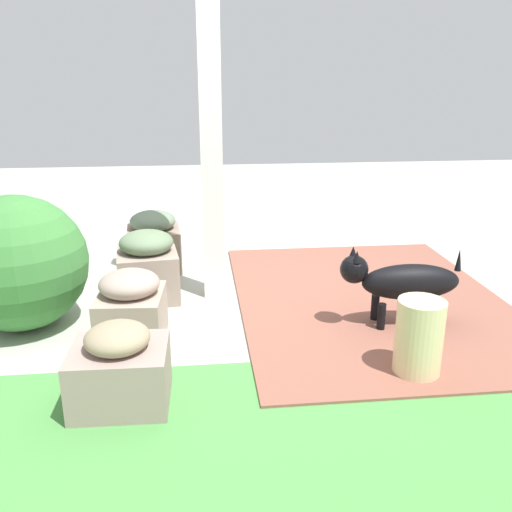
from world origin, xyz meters
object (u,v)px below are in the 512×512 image
Objects in this scene: stone_planter_mid at (131,308)px; terracotta_pot_tall at (13,239)px; stone_planter_near at (148,266)px; stone_planter_far at (120,368)px; dog at (402,281)px; stone_planter_nearest at (154,241)px; porch_pillar at (210,117)px; round_shrub at (18,263)px; ceramic_urn at (419,338)px.

stone_planter_mid is 0.78× the size of terracotta_pot_tall.
stone_planter_far is at bearing 88.70° from stone_planter_near.
stone_planter_mid is 0.59× the size of dog.
stone_planter_nearest is 1.07× the size of stone_planter_mid.
stone_planter_mid is at bearing 53.36° from porch_pillar.
stone_planter_far is (0.49, 1.32, -1.04)m from porch_pillar.
porch_pillar is 5.56× the size of stone_planter_mid.
stone_planter_near is (0.00, 0.62, 0.01)m from stone_planter_nearest.
stone_planter_nearest is 1.19m from terracotta_pot_tall.
porch_pillar is 4.36× the size of terracotta_pot_tall.
stone_planter_far is at bearing 117.20° from terracotta_pot_tall.
stone_planter_near is 0.84m from round_shrub.
porch_pillar is at bearing -50.83° from ceramic_urn.
stone_planter_near is at bearing 1.42° from porch_pillar.
stone_planter_nearest reaches higher than ceramic_urn.
stone_planter_mid is (0.50, 0.67, -1.02)m from porch_pillar.
round_shrub is at bearing -22.35° from stone_planter_mid.
porch_pillar reaches higher than stone_planter_nearest.
ceramic_urn is at bearing 159.16° from round_shrub.
stone_planter_nearest is at bearing -53.12° from porch_pillar.
porch_pillar is 1.25m from stone_planter_nearest.
stone_planter_near is 0.65× the size of dog.
stone_planter_nearest is 0.58× the size of round_shrub.
terracotta_pot_tall reaches higher than stone_planter_nearest.
porch_pillar is 5.19× the size of stone_planter_nearest.
stone_planter_mid reaches higher than stone_planter_far.
stone_planter_near reaches higher than ceramic_urn.
terracotta_pot_tall reaches higher than stone_planter_mid.
stone_planter_nearest is 1.15× the size of ceramic_urn.
dog reaches higher than ceramic_urn.
stone_planter_mid is 1.61m from dog.
porch_pillar is at bearing 126.88° from stone_planter_nearest.
porch_pillar is at bearing -110.16° from stone_planter_far.
porch_pillar is 5.42× the size of stone_planter_far.
porch_pillar reaches higher than round_shrub.
stone_planter_mid is 0.97× the size of stone_planter_far.
porch_pillar reaches higher than stone_planter_far.
round_shrub is (0.72, 1.00, 0.18)m from stone_planter_nearest.
stone_planter_near is 1.31m from stone_planter_far.
stone_planter_mid is 0.65m from stone_planter_far.
terracotta_pot_tall is (1.16, -0.88, -0.03)m from stone_planter_near.
stone_planter_nearest is 1.25m from round_shrub.
porch_pillar is at bearing -178.58° from stone_planter_near.
round_shrub is 1.11× the size of dog.
stone_planter_mid is 0.76m from round_shrub.
stone_planter_near is 1.09× the size of stone_planter_mid.
stone_planter_mid is (0.05, 1.28, -0.02)m from stone_planter_nearest.
porch_pillar is 5.08× the size of stone_planter_near.
stone_planter_mid is at bearing 87.94° from stone_planter_nearest.
dog is 0.59m from ceramic_urn.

